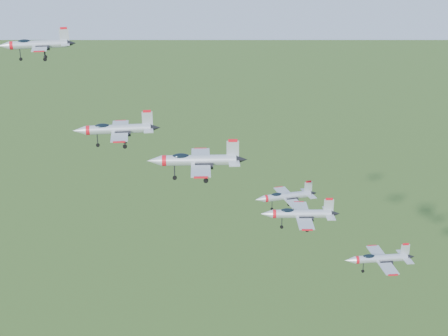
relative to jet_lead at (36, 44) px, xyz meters
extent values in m
cylinder|color=#B0B7BE|center=(0.38, 0.04, -0.03)|extent=(9.66, 2.46, 1.38)
cone|color=#B0B7BE|center=(-5.32, -0.61, -0.03)|extent=(2.06, 1.59, 1.38)
cone|color=black|center=(5.87, 0.67, -0.03)|extent=(1.61, 1.34, 1.17)
ellipsoid|color=black|center=(-1.94, -0.22, 0.49)|extent=(2.44, 1.25, 0.88)
cube|color=#B0B7BE|center=(0.93, -2.89, -0.30)|extent=(2.96, 4.92, 0.15)
cube|color=#B0B7BE|center=(0.25, 3.02, -0.30)|extent=(2.96, 4.92, 0.15)
cube|color=#B0B7BE|center=(4.71, 0.54, 1.40)|extent=(1.60, 0.31, 2.23)
cube|color=red|center=(4.71, 0.54, 2.57)|extent=(1.18, 0.28, 0.37)
cylinder|color=#B0B7BE|center=(13.89, -16.41, -10.62)|extent=(9.92, 1.58, 1.43)
cone|color=#B0B7BE|center=(7.95, -16.50, -10.62)|extent=(2.00, 1.46, 1.43)
cone|color=black|center=(19.61, -16.32, -10.62)|extent=(1.56, 1.24, 1.22)
ellipsoid|color=black|center=(11.47, -16.44, -10.08)|extent=(2.43, 1.06, 0.91)
cube|color=#B0B7BE|center=(14.16, -19.48, -10.89)|extent=(2.60, 4.88, 0.15)
cube|color=#B0B7BE|center=(14.06, -13.33, -10.89)|extent=(2.60, 4.88, 0.15)
cube|color=#B0B7BE|center=(18.40, -16.34, -9.13)|extent=(1.65, 0.16, 2.31)
cube|color=red|center=(18.40, -16.34, -7.92)|extent=(1.21, 0.17, 0.38)
cylinder|color=#B0B7BE|center=(24.84, -36.23, -9.06)|extent=(9.44, 2.07, 1.35)
cone|color=#B0B7BE|center=(19.24, -35.79, -9.06)|extent=(1.97, 1.49, 1.35)
cone|color=black|center=(30.24, -36.64, -9.06)|extent=(1.54, 1.26, 1.15)
ellipsoid|color=black|center=(22.56, -36.05, -8.55)|extent=(2.36, 1.15, 0.86)
cube|color=#B0B7BE|center=(24.83, -39.15, -9.32)|extent=(2.74, 4.75, 0.15)
cube|color=#B0B7BE|center=(25.28, -33.34, -9.32)|extent=(2.74, 4.75, 0.15)
cube|color=#B0B7BE|center=(29.10, -36.55, -7.66)|extent=(1.57, 0.24, 2.18)
cube|color=red|center=(29.10, -36.55, -6.51)|extent=(1.15, 0.23, 0.36)
cylinder|color=#B0B7BE|center=(42.58, -9.62, -26.23)|extent=(8.76, 2.59, 1.25)
cone|color=#B0B7BE|center=(37.44, -10.43, -26.23)|extent=(1.91, 1.51, 1.25)
cone|color=black|center=(47.52, -8.83, -26.23)|extent=(1.50, 1.26, 1.06)
ellipsoid|color=black|center=(40.48, -9.95, -25.76)|extent=(2.23, 1.22, 0.79)
cube|color=#B0B7BE|center=(43.19, -12.25, -26.47)|extent=(2.85, 4.53, 0.13)
cube|color=#B0B7BE|center=(42.34, -6.92, -26.47)|extent=(2.85, 4.53, 0.13)
cube|color=#B0B7BE|center=(46.48, -9.00, -24.93)|extent=(1.44, 0.34, 2.02)
cube|color=red|center=(46.48, -9.00, -23.87)|extent=(1.07, 0.30, 0.34)
cylinder|color=#B0B7BE|center=(41.03, -26.22, -21.98)|extent=(8.95, 2.23, 1.28)
cone|color=#B0B7BE|center=(35.75, -25.64, -21.98)|extent=(1.90, 1.46, 1.28)
cone|color=black|center=(46.13, -26.77, -21.98)|extent=(1.49, 1.23, 1.09)
ellipsoid|color=black|center=(38.88, -25.98, -21.49)|extent=(2.25, 1.15, 0.81)
cube|color=#B0B7BE|center=(40.93, -28.98, -22.22)|extent=(2.72, 4.55, 0.14)
cube|color=#B0B7BE|center=(41.53, -23.50, -22.22)|extent=(2.72, 4.55, 0.14)
cube|color=#B0B7BE|center=(45.05, -26.65, -20.65)|extent=(1.48, 0.28, 2.07)
cube|color=red|center=(45.05, -26.65, -19.56)|extent=(1.09, 0.25, 0.34)
cylinder|color=#B0B7BE|center=(58.77, -15.41, -36.70)|extent=(9.51, 1.38, 1.37)
cone|color=#B0B7BE|center=(53.06, -15.41, -36.70)|extent=(1.90, 1.38, 1.37)
cone|color=black|center=(64.27, -15.42, -36.70)|extent=(1.48, 1.17, 1.17)
ellipsoid|color=black|center=(56.45, -15.41, -36.18)|extent=(2.33, 0.99, 0.87)
cube|color=#B0B7BE|center=(58.98, -18.37, -36.96)|extent=(2.44, 4.65, 0.15)
cube|color=#B0B7BE|center=(58.99, -12.45, -36.96)|extent=(2.44, 4.65, 0.15)
cube|color=#B0B7BE|center=(63.11, -15.42, -35.27)|extent=(1.59, 0.13, 2.22)
cube|color=red|center=(63.11, -15.42, -34.11)|extent=(1.16, 0.15, 0.37)
camera|label=1|loc=(19.36, -109.95, 17.73)|focal=50.00mm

